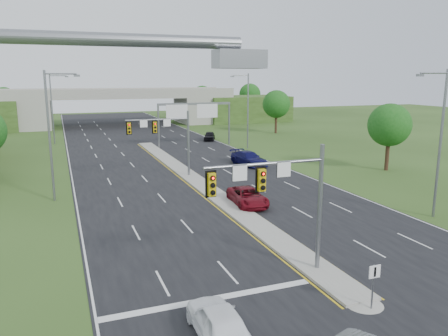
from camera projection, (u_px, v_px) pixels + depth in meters
ground at (317, 270)px, 23.98m from camera, size 240.00×240.00×0.00m
road at (167, 160)px, 56.02m from camera, size 24.00×160.00×0.02m
median at (194, 179)px, 45.01m from camera, size 2.00×54.00×0.16m
median_nose at (364, 303)px, 20.30m from camera, size 2.00×2.00×0.16m
lane_markings at (174, 169)px, 50.23m from camera, size 23.72×160.00×0.01m
signal_mast_near at (283, 191)px, 22.17m from camera, size 6.62×0.60×7.00m
signal_mast_far at (167, 134)px, 45.05m from camera, size 6.62×0.60×7.00m
keep_right_sign at (374, 279)px, 19.53m from camera, size 0.60×0.13×2.20m
sign_gantry at (194, 112)px, 66.36m from camera, size 11.58×0.44×6.67m
overpass at (119, 109)px, 96.49m from camera, size 80.00×14.00×8.10m
lightpole_l_mid at (52, 130)px, 36.43m from camera, size 2.85×0.25×11.00m
lightpole_l_far at (53, 106)px, 68.47m from camera, size 2.85×0.25×11.00m
lightpole_r_near at (439, 137)px, 31.94m from camera, size 2.85×0.25×11.00m
lightpole_r_far at (247, 107)px, 63.98m from camera, size 2.85×0.25×11.00m
tree_r_near at (389, 125)px, 48.89m from camera, size 4.80×4.80×7.60m
tree_r_mid at (276, 104)px, 82.25m from camera, size 5.20×5.20×8.12m
tree_back_b at (4, 99)px, 100.57m from camera, size 5.60×5.60×8.32m
tree_back_c at (202, 96)px, 117.26m from camera, size 5.60×5.60×8.32m
tree_back_d at (250, 94)px, 122.06m from camera, size 6.00×6.00×8.85m
car_white at (219, 322)px, 17.49m from camera, size 1.89×4.52×1.53m
car_far_a at (248, 196)px, 36.10m from camera, size 2.79×5.36×1.44m
car_far_b at (249, 158)px, 52.59m from camera, size 3.29×6.00×1.65m
car_far_c at (209, 136)px, 73.70m from camera, size 3.24×4.60×1.45m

